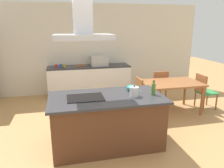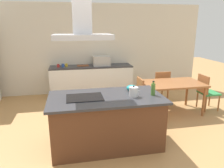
{
  "view_description": "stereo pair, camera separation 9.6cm",
  "coord_description": "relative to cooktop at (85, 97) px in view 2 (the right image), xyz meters",
  "views": [
    {
      "loc": [
        -0.68,
        -3.37,
        2.06
      ],
      "look_at": [
        0.18,
        0.4,
        1.0
      ],
      "focal_mm": 34.32,
      "sensor_mm": 36.0,
      "label": 1
    },
    {
      "loc": [
        -0.58,
        -3.39,
        2.06
      ],
      "look_at": [
        0.18,
        0.4,
        1.0
      ],
      "focal_mm": 34.32,
      "sensor_mm": 36.0,
      "label": 2
    }
  ],
  "objects": [
    {
      "name": "ground",
      "position": [
        0.36,
        1.5,
        -0.91
      ],
      "size": [
        16.0,
        16.0,
        0.0
      ],
      "primitive_type": "plane",
      "color": "tan"
    },
    {
      "name": "wall_back",
      "position": [
        0.36,
        3.25,
        0.44
      ],
      "size": [
        7.2,
        0.1,
        2.7
      ],
      "primitive_type": "cube",
      "color": "beige",
      "rests_on": "ground"
    },
    {
      "name": "kitchen_island",
      "position": [
        0.36,
        0.0,
        -0.45
      ],
      "size": [
        1.94,
        1.04,
        0.9
      ],
      "color": "#59331E",
      "rests_on": "ground"
    },
    {
      "name": "cooktop",
      "position": [
        0.0,
        0.0,
        0.0
      ],
      "size": [
        0.6,
        0.44,
        0.01
      ],
      "primitive_type": "cube",
      "color": "black",
      "rests_on": "kitchen_island"
    },
    {
      "name": "tea_kettle",
      "position": [
        0.82,
        -0.09,
        0.08
      ],
      "size": [
        0.2,
        0.15,
        0.19
      ],
      "color": "silver",
      "rests_on": "kitchen_island"
    },
    {
      "name": "olive_oil_bottle",
      "position": [
        1.16,
        -0.09,
        0.1
      ],
      "size": [
        0.07,
        0.07,
        0.25
      ],
      "color": "#47722D",
      "rests_on": "kitchen_island"
    },
    {
      "name": "mixing_bowl",
      "position": [
        0.88,
        0.23,
        0.05
      ],
      "size": [
        0.19,
        0.19,
        0.11
      ],
      "primitive_type": "ellipsoid",
      "color": "teal",
      "rests_on": "kitchen_island"
    },
    {
      "name": "back_counter",
      "position": [
        0.42,
        2.88,
        -0.46
      ],
      "size": [
        2.42,
        0.62,
        0.9
      ],
      "color": "white",
      "rests_on": "ground"
    },
    {
      "name": "countertop_microwave",
      "position": [
        0.72,
        2.88,
        0.13
      ],
      "size": [
        0.5,
        0.38,
        0.28
      ],
      "primitive_type": "cube",
      "color": "#B2AFAA",
      "rests_on": "back_counter"
    },
    {
      "name": "coffee_mug_red",
      "position": [
        -0.53,
        2.85,
        0.04
      ],
      "size": [
        0.08,
        0.08,
        0.09
      ],
      "primitive_type": "cylinder",
      "color": "red",
      "rests_on": "back_counter"
    },
    {
      "name": "coffee_mug_blue",
      "position": [
        -0.4,
        2.87,
        0.04
      ],
      "size": [
        0.08,
        0.08,
        0.09
      ],
      "primitive_type": "cylinder",
      "color": "#2D56B2",
      "rests_on": "back_counter"
    },
    {
      "name": "coffee_mug_yellow",
      "position": [
        -0.31,
        2.91,
        0.04
      ],
      "size": [
        0.08,
        0.08,
        0.09
      ],
      "primitive_type": "cylinder",
      "color": "gold",
      "rests_on": "back_counter"
    },
    {
      "name": "cutting_board",
      "position": [
        0.17,
        2.93,
        0.0
      ],
      "size": [
        0.34,
        0.24,
        0.02
      ],
      "primitive_type": "cube",
      "color": "brown",
      "rests_on": "back_counter"
    },
    {
      "name": "dining_table",
      "position": [
        2.17,
        1.13,
        -0.24
      ],
      "size": [
        1.4,
        0.9,
        0.75
      ],
      "color": "#995B33",
      "rests_on": "ground"
    },
    {
      "name": "chair_at_left_end",
      "position": [
        1.25,
        1.13,
        -0.4
      ],
      "size": [
        0.42,
        0.42,
        0.89
      ],
      "color": "#33934C",
      "rests_on": "ground"
    },
    {
      "name": "chair_at_right_end",
      "position": [
        3.08,
        1.13,
        -0.4
      ],
      "size": [
        0.42,
        0.42,
        0.89
      ],
      "color": "#33934C",
      "rests_on": "ground"
    },
    {
      "name": "chair_facing_back_wall",
      "position": [
        2.17,
        1.8,
        -0.4
      ],
      "size": [
        0.42,
        0.42,
        0.89
      ],
      "color": "#33934C",
      "rests_on": "ground"
    },
    {
      "name": "range_hood",
      "position": [
        -0.0,
        0.0,
        1.2
      ],
      "size": [
        0.9,
        0.55,
        0.78
      ],
      "color": "#ADADB2"
    }
  ]
}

